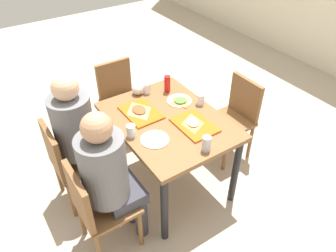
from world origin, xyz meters
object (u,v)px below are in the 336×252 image
Objects in this scene: plastic_cup_a at (200,99)px; paper_plate_center at (179,101)px; pizza_slice_c at (180,101)px; pizza_slice_b at (193,123)px; plastic_cup_b at (131,131)px; person_in_brown_jacket at (110,173)px; condiment_bottle at (167,84)px; chair_far_side at (236,113)px; chair_left_end at (119,95)px; chair_near_left at (68,160)px; tray_red_near at (141,112)px; paper_plate_near_edge at (155,139)px; plastic_cup_c at (147,88)px; soda_can at (206,144)px; main_table at (168,128)px; person_in_red at (79,131)px; chair_near_right at (95,205)px; tray_red_far at (194,125)px; pizza_slice_a at (139,110)px.

paper_plate_center is at bearing -137.76° from plastic_cup_a.
paper_plate_center is 0.03m from pizza_slice_c.
pizza_slice_b is 0.50m from plastic_cup_b.
person_in_brown_jacket is 7.76× the size of condiment_bottle.
chair_far_side and chair_left_end have the same top height.
chair_near_left is at bearing -50.54° from chair_left_end.
tray_red_near is (0.08, 0.66, 0.27)m from chair_near_left.
chair_left_end is 1.16m from paper_plate_near_edge.
paper_plate_near_edge is at bearing -25.71° from plastic_cup_c.
soda_can reaches higher than pizza_slice_c.
chair_left_end is at bearing -173.86° from pizza_slice_b.
chair_near_left is at bearing -127.73° from paper_plate_near_edge.
plastic_cup_a is at bearing 77.87° from chair_near_left.
condiment_bottle reaches higher than paper_plate_near_edge.
chair_far_side is 5.20× the size of condiment_bottle.
soda_can is 0.76× the size of condiment_bottle.
pizza_slice_b reaches higher than paper_plate_near_edge.
chair_left_end is (-0.94, -0.80, 0.00)m from chair_far_side.
main_table is 0.46m from condiment_bottle.
person_in_red is at bearing 90.00° from chair_near_left.
plastic_cup_b reaches higher than chair_near_right.
condiment_bottle is (-0.08, 1.03, 0.34)m from chair_near_left.
chair_near_left is 8.32× the size of plastic_cup_b.
plastic_cup_a is (0.14, 0.13, 0.05)m from paper_plate_center.
main_table is at bearing -90.00° from chair_far_side.
person_in_brown_jacket reaches higher than tray_red_near.
person_in_brown_jacket is at bearing -45.25° from plastic_cup_c.
tray_red_far is at bearing -10.71° from condiment_bottle.
main_table is at bearing -54.21° from paper_plate_center.
main_table is 0.89× the size of person_in_red.
tray_red_far is 0.57m from condiment_bottle.
person_in_brown_jacket is 0.79m from pizza_slice_b.
plastic_cup_b reaches higher than pizza_slice_a.
chair_near_left is 4.86× the size of pizza_slice_c.
person_in_red is at bearing 180.00° from person_in_brown_jacket.
person_in_brown_jacket is (0.28, -0.66, 0.08)m from main_table.
person_in_red is 5.65× the size of paper_plate_center.
soda_can reaches higher than pizza_slice_a.
pizza_slice_c reaches higher than paper_plate_near_edge.
pizza_slice_b is at bearing 96.04° from chair_near_right.
person_in_brown_jacket is at bearing -63.63° from paper_plate_center.
plastic_cup_c reaches higher than tray_red_near.
chair_near_left is at bearing 180.00° from chair_near_right.
tray_red_near is 1.64× the size of paper_plate_near_edge.
main_table is 0.25m from pizza_slice_b.
main_table is 9.08× the size of soda_can.
person_in_red and person_in_brown_jacket have the same top height.
paper_plate_center is 1.28× the size of pizza_slice_c.
chair_left_end is at bearing -179.15° from soda_can.
chair_near_left is 0.28m from person_in_red.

